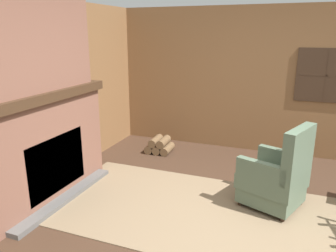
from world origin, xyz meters
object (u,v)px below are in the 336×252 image
at_px(armchair, 276,178).
at_px(storage_case, 50,81).
at_px(firewood_stack, 160,145).
at_px(oil_lamp_vase, 0,89).
at_px(decorative_plate_on_mantel, 25,80).

relative_size(armchair, storage_case, 4.59).
distance_m(armchair, firewood_stack, 2.31).
height_order(armchair, oil_lamp_vase, oil_lamp_vase).
distance_m(oil_lamp_vase, storage_case, 0.75).
xyz_separation_m(firewood_stack, oil_lamp_vase, (-0.75, -2.41, 1.30)).
bearing_deg(armchair, oil_lamp_vase, 44.78).
bearing_deg(firewood_stack, decorative_plate_on_mantel, -110.72).
bearing_deg(firewood_stack, armchair, -31.75).
bearing_deg(armchair, firewood_stack, -10.88).
bearing_deg(storage_case, armchair, 9.36).
xyz_separation_m(armchair, firewood_stack, (-1.95, 1.21, -0.25)).
distance_m(firewood_stack, storage_case, 2.22).
relative_size(armchair, decorative_plate_on_mantel, 3.91).
bearing_deg(storage_case, decorative_plate_on_mantel, -93.06).
distance_m(firewood_stack, decorative_plate_on_mantel, 2.55).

